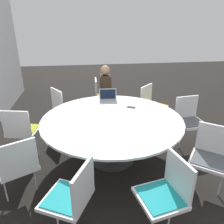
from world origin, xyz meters
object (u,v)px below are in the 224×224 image
at_px(chair_6, 211,154).
at_px(chair_7, 189,118).
at_px(chair_8, 151,103).
at_px(chair_3, 17,164).
at_px(handbag, 7,163).
at_px(chair_5, 166,191).
at_px(chair_1, 64,105).
at_px(chair_2, 22,128).
at_px(person_0, 106,89).
at_px(chair_0, 102,95).
at_px(laptop, 108,98).
at_px(chair_4, 72,195).
at_px(cell_phone, 131,107).

height_order(chair_6, chair_7, same).
bearing_deg(chair_8, chair_3, -6.07).
xyz_separation_m(chair_7, handbag, (-0.34, 2.95, -0.39)).
distance_m(chair_5, chair_7, 1.90).
bearing_deg(chair_7, chair_1, -29.98).
xyz_separation_m(chair_2, chair_7, (0.02, -2.76, 0.00)).
distance_m(chair_7, person_0, 1.78).
relative_size(chair_0, chair_3, 1.00).
bearing_deg(chair_8, laptop, -26.97).
distance_m(person_0, handbag, 2.34).
bearing_deg(chair_0, chair_7, 45.91).
xyz_separation_m(chair_2, chair_4, (-1.51, -0.82, 0.00)).
relative_size(chair_0, laptop, 2.73).
bearing_deg(chair_5, chair_2, 35.78).
distance_m(chair_6, laptop, 1.92).
xyz_separation_m(chair_1, chair_5, (-2.50, -1.15, 0.00)).
relative_size(chair_6, handbag, 2.43).
height_order(chair_7, person_0, person_0).
xyz_separation_m(person_0, laptop, (-0.72, 0.05, 0.06)).
distance_m(chair_5, handbag, 2.34).
distance_m(chair_4, person_0, 2.82).
height_order(chair_0, chair_6, same).
relative_size(chair_7, handbag, 2.43).
bearing_deg(chair_5, chair_6, -67.35).
bearing_deg(chair_3, chair_6, -29.96).
distance_m(person_0, laptop, 0.72).
relative_size(chair_1, laptop, 2.73).
bearing_deg(chair_2, chair_3, -67.63).
distance_m(chair_1, chair_5, 2.75).
bearing_deg(chair_0, chair_2, -40.83).
relative_size(chair_8, person_0, 0.71).
xyz_separation_m(chair_8, cell_phone, (-0.65, 0.57, 0.20)).
bearing_deg(chair_2, chair_0, 58.84).
bearing_deg(handbag, laptop, -62.72).
xyz_separation_m(chair_0, chair_3, (-2.40, 1.22, 0.00)).
height_order(chair_7, handbag, chair_7).
xyz_separation_m(chair_0, chair_8, (-0.67, -0.94, 0.00)).
relative_size(chair_2, laptop, 2.73).
relative_size(chair_8, laptop, 2.73).
relative_size(chair_4, chair_8, 1.00).
distance_m(chair_0, chair_8, 1.15).
relative_size(chair_4, cell_phone, 5.59).
height_order(chair_5, laptop, laptop).
bearing_deg(chair_2, chair_4, -49.45).
relative_size(chair_4, person_0, 0.71).
xyz_separation_m(chair_6, chair_7, (1.07, -0.24, 0.00)).
bearing_deg(chair_5, handbag, 44.93).
relative_size(chair_5, chair_8, 1.00).
distance_m(chair_2, laptop, 1.52).
bearing_deg(chair_3, laptop, 21.98).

